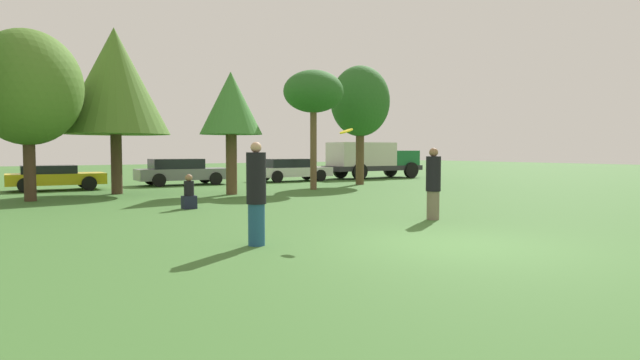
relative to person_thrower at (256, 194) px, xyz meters
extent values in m
plane|color=#3D6B2D|center=(3.09, -1.97, -0.97)|extent=(120.00, 120.00, 0.00)
cylinder|color=navy|center=(0.00, 0.00, -0.58)|extent=(0.31, 0.31, 0.78)
cylinder|color=black|center=(0.00, 0.00, 0.29)|extent=(0.36, 0.36, 0.95)
sphere|color=tan|center=(0.00, 0.00, 0.85)|extent=(0.20, 0.20, 0.20)
cylinder|color=#726651|center=(5.43, 0.85, -0.60)|extent=(0.32, 0.32, 0.72)
cylinder|color=black|center=(5.43, 0.85, 0.20)|extent=(0.37, 0.37, 0.89)
sphere|color=#8C6647|center=(5.43, 0.85, 0.74)|extent=(0.22, 0.22, 0.22)
cylinder|color=yellow|center=(2.23, 0.23, 1.20)|extent=(0.28, 0.29, 0.13)
cube|color=#191E33|center=(1.16, 6.74, -0.77)|extent=(0.40, 0.33, 0.39)
cylinder|color=black|center=(1.16, 6.74, -0.35)|extent=(0.30, 0.30, 0.45)
sphere|color=#8C6647|center=(1.16, 6.74, -0.03)|extent=(0.22, 0.22, 0.22)
cylinder|color=#473323|center=(-2.56, 12.08, 0.49)|extent=(0.39, 0.39, 2.91)
ellipsoid|color=#4C7528|center=(-2.56, 12.08, 2.94)|extent=(3.61, 3.61, 3.95)
cylinder|color=#473323|center=(0.67, 13.60, 0.23)|extent=(0.43, 0.43, 2.39)
cone|color=#4C7528|center=(0.67, 13.60, 3.54)|extent=(4.23, 4.23, 4.23)
cylinder|color=brown|center=(4.42, 10.86, 0.23)|extent=(0.44, 0.44, 2.38)
cone|color=#3D7F33|center=(4.42, 10.86, 2.65)|extent=(2.47, 2.47, 2.47)
cylinder|color=brown|center=(8.58, 11.28, 0.85)|extent=(0.29, 0.29, 3.63)
ellipsoid|color=#286023|center=(8.58, 11.28, 3.40)|extent=(2.67, 2.67, 1.88)
cylinder|color=brown|center=(12.47, 12.91, 0.75)|extent=(0.42, 0.42, 3.42)
ellipsoid|color=#286023|center=(12.47, 12.91, 3.29)|extent=(3.02, 3.02, 3.58)
cube|color=gold|center=(-1.07, 17.17, -0.46)|extent=(4.04, 2.06, 0.48)
cube|color=black|center=(-1.36, 17.19, -0.04)|extent=(2.26, 1.73, 0.36)
cylinder|color=black|center=(0.21, 18.01, -0.65)|extent=(0.63, 0.21, 0.63)
cylinder|color=black|center=(0.10, 16.19, -0.65)|extent=(0.63, 0.21, 0.63)
cylinder|color=black|center=(-2.23, 18.16, -0.65)|extent=(0.63, 0.21, 0.63)
cylinder|color=black|center=(-2.34, 16.34, -0.65)|extent=(0.63, 0.21, 0.63)
cube|color=slate|center=(4.81, 17.58, -0.42)|extent=(4.65, 2.00, 0.56)
cube|color=black|center=(4.47, 17.60, 0.11)|extent=(2.59, 1.67, 0.49)
cylinder|color=black|center=(6.27, 18.36, -0.64)|extent=(0.65, 0.21, 0.64)
cylinder|color=black|center=(6.17, 16.63, -0.64)|extent=(0.65, 0.21, 0.64)
cylinder|color=black|center=(3.45, 18.53, -0.64)|extent=(0.65, 0.21, 0.64)
cylinder|color=black|center=(3.35, 16.80, -0.64)|extent=(0.65, 0.21, 0.64)
cube|color=silver|center=(11.08, 17.31, -0.43)|extent=(4.48, 1.90, 0.51)
cube|color=black|center=(10.75, 17.33, 0.06)|extent=(2.50, 1.59, 0.48)
cylinder|color=black|center=(12.49, 18.05, -0.64)|extent=(0.66, 0.20, 0.65)
cylinder|color=black|center=(12.39, 16.41, -0.64)|extent=(0.66, 0.20, 0.65)
cylinder|color=black|center=(9.77, 18.21, -0.64)|extent=(0.66, 0.20, 0.65)
cylinder|color=black|center=(9.67, 16.57, -0.64)|extent=(0.66, 0.20, 0.65)
cube|color=#2D2D33|center=(16.96, 17.34, -0.32)|extent=(6.40, 2.49, 0.30)
cube|color=#196633|center=(18.90, 17.22, 0.29)|extent=(2.13, 2.13, 0.93)
cube|color=beige|center=(16.08, 17.39, 0.54)|extent=(4.02, 2.35, 1.43)
cylinder|color=black|center=(19.21, 18.26, -0.47)|extent=(1.00, 0.32, 0.99)
cylinder|color=black|center=(19.09, 16.15, -0.47)|extent=(1.00, 0.32, 0.99)
cylinder|color=black|center=(15.29, 18.50, -0.47)|extent=(1.00, 0.32, 0.99)
cylinder|color=black|center=(15.17, 16.38, -0.47)|extent=(1.00, 0.32, 0.99)
camera|label=1|loc=(-4.51, -8.89, 0.80)|focal=30.24mm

